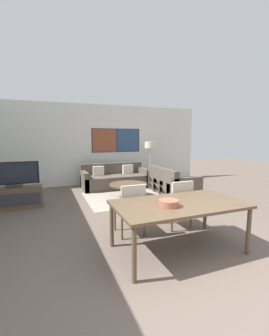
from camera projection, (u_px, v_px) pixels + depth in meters
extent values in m
plane|color=brown|center=(223.00, 288.00, 2.51)|extent=(24.00, 24.00, 0.00)
cube|color=silver|center=(99.00, 145.00, 7.99)|extent=(7.76, 0.06, 2.80)
cube|color=#2D2D33|center=(116.00, 140.00, 8.17)|extent=(1.81, 0.01, 0.85)
cube|color=brown|center=(105.00, 140.00, 8.00)|extent=(0.86, 0.02, 0.81)
cube|color=navy|center=(128.00, 140.00, 8.32)|extent=(0.86, 0.02, 0.81)
cube|color=gray|center=(128.00, 197.00, 6.29)|extent=(2.32, 1.91, 0.01)
cube|color=brown|center=(15.00, 198.00, 5.27)|extent=(1.22, 0.38, 0.51)
cube|color=#2D2D33|center=(14.00, 200.00, 5.09)|extent=(1.12, 0.01, 0.28)
cube|color=#2D2D33|center=(14.00, 186.00, 5.23)|extent=(0.36, 0.20, 0.05)
cube|color=#2D2D33|center=(14.00, 184.00, 5.22)|extent=(0.06, 0.03, 0.08)
cube|color=black|center=(13.00, 173.00, 5.19)|extent=(1.11, 0.04, 0.53)
cube|color=black|center=(13.00, 173.00, 5.17)|extent=(1.03, 0.01, 0.48)
cube|color=#51473D|center=(115.00, 181.00, 7.44)|extent=(2.15, 0.92, 0.42)
cube|color=#51473D|center=(112.00, 174.00, 7.76)|extent=(2.15, 0.16, 0.78)
cube|color=#51473D|center=(85.00, 181.00, 7.06)|extent=(0.14, 0.92, 0.60)
cube|color=#51473D|center=(143.00, 177.00, 7.79)|extent=(0.14, 0.92, 0.60)
cube|color=beige|center=(98.00, 171.00, 7.39)|extent=(0.36, 0.12, 0.30)
cube|color=beige|center=(128.00, 169.00, 7.76)|extent=(0.36, 0.12, 0.30)
cube|color=#51473D|center=(173.00, 186.00, 6.74)|extent=(0.92, 1.61, 0.42)
cube|color=#51473D|center=(162.00, 181.00, 6.57)|extent=(0.16, 1.61, 0.78)
cube|color=#51473D|center=(187.00, 188.00, 6.04)|extent=(0.92, 0.14, 0.60)
cube|color=#51473D|center=(161.00, 179.00, 7.40)|extent=(0.92, 0.14, 0.60)
cube|color=beige|center=(174.00, 177.00, 6.28)|extent=(0.12, 0.36, 0.30)
cylinder|color=brown|center=(128.00, 197.00, 6.29)|extent=(0.47, 0.47, 0.03)
cylinder|color=brown|center=(128.00, 191.00, 6.27)|extent=(0.19, 0.19, 0.34)
cylinder|color=brown|center=(128.00, 184.00, 6.24)|extent=(1.05, 1.05, 0.04)
cube|color=brown|center=(178.00, 204.00, 3.26)|extent=(1.87, 1.06, 0.04)
cylinder|color=brown|center=(134.00, 255.00, 2.56)|extent=(0.06, 0.06, 0.69)
cylinder|color=brown|center=(249.00, 231.00, 3.20)|extent=(0.06, 0.06, 0.69)
cylinder|color=brown|center=(112.00, 225.00, 3.43)|extent=(0.06, 0.06, 0.69)
cylinder|color=brown|center=(205.00, 211.00, 4.06)|extent=(0.06, 0.06, 0.69)
cube|color=#B2A899|center=(129.00, 209.00, 3.89)|extent=(0.46, 0.46, 0.06)
cube|color=#B2A899|center=(133.00, 198.00, 3.67)|extent=(0.42, 0.05, 0.42)
cylinder|color=brown|center=(122.00, 227.00, 3.67)|extent=(0.04, 0.04, 0.41)
cylinder|color=brown|center=(144.00, 224.00, 3.81)|extent=(0.04, 0.04, 0.41)
cylinder|color=brown|center=(115.00, 219.00, 4.04)|extent=(0.04, 0.04, 0.41)
cylinder|color=brown|center=(136.00, 216.00, 4.18)|extent=(0.04, 0.04, 0.41)
cube|color=#B2A899|center=(176.00, 203.00, 4.20)|extent=(0.46, 0.46, 0.06)
cube|color=#B2A899|center=(182.00, 193.00, 3.97)|extent=(0.42, 0.05, 0.42)
cylinder|color=brown|center=(172.00, 221.00, 3.97)|extent=(0.04, 0.04, 0.41)
cylinder|color=brown|center=(191.00, 218.00, 4.12)|extent=(0.04, 0.04, 0.41)
cylinder|color=brown|center=(161.00, 213.00, 4.34)|extent=(0.04, 0.04, 0.41)
cylinder|color=brown|center=(179.00, 211.00, 4.49)|extent=(0.04, 0.04, 0.41)
cylinder|color=#995642|center=(169.00, 203.00, 3.09)|extent=(0.28, 0.28, 0.09)
torus|color=#995642|center=(169.00, 201.00, 3.08)|extent=(0.28, 0.28, 0.02)
cylinder|color=#2D2D33|center=(150.00, 183.00, 8.11)|extent=(0.28, 0.28, 0.02)
cylinder|color=#B7B7BC|center=(150.00, 166.00, 8.02)|extent=(0.03, 0.03, 1.26)
cylinder|color=beige|center=(150.00, 145.00, 7.92)|extent=(0.38, 0.38, 0.22)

